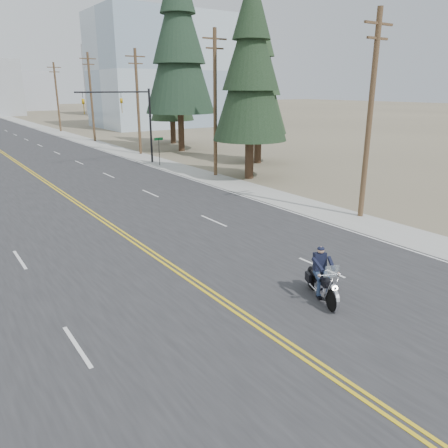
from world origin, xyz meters
name	(u,v)px	position (x,y,z in m)	size (l,w,h in m)	color
ground_plane	(303,356)	(0.00, 0.00, 0.00)	(400.00, 400.00, 0.00)	#776D56
sidewalk_right	(55,132)	(11.50, 70.00, 0.01)	(3.00, 200.00, 0.01)	#A5A5A0
traffic_mast_right	(130,112)	(8.98, 32.00, 4.94)	(7.10, 0.26, 7.00)	black
street_sign	(159,146)	(10.80, 30.00, 1.80)	(0.90, 0.06, 2.62)	black
utility_pole_a	(370,114)	(12.50, 8.00, 5.73)	(2.20, 0.30, 11.00)	brown
utility_pole_b	(215,102)	(12.50, 23.00, 5.98)	(2.20, 0.30, 11.50)	brown
utility_pole_c	(138,101)	(12.50, 38.00, 5.73)	(2.20, 0.30, 11.00)	brown
utility_pole_d	(91,96)	(12.50, 53.00, 5.98)	(2.20, 0.30, 11.50)	brown
utility_pole_e	(57,96)	(12.50, 70.00, 5.73)	(2.20, 0.30, 11.00)	brown
glass_building	(162,71)	(32.00, 70.00, 10.00)	(24.00, 16.00, 20.00)	#9EB5CC
haze_bldg_c	(120,80)	(40.00, 110.00, 9.00)	(16.00, 12.00, 18.00)	#B7BCC6
haze_bldg_e	(30,91)	(25.00, 150.00, 6.00)	(14.00, 14.00, 12.00)	#B7BCC6
motorcyclist	(323,275)	(2.95, 2.07, 0.92)	(1.01, 2.36, 1.85)	black
conifer_near	(251,63)	(14.04, 20.38, 8.87)	(5.83, 5.83, 15.44)	#382619
conifer_mid	(259,74)	(19.40, 25.90, 8.27)	(5.40, 5.40, 14.41)	#382619
conifer_tall	(178,36)	(17.46, 37.50, 12.37)	(7.75, 7.75, 21.53)	#382619
conifer_far	(171,75)	(20.18, 44.52, 8.60)	(5.60, 5.60, 14.99)	#382619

